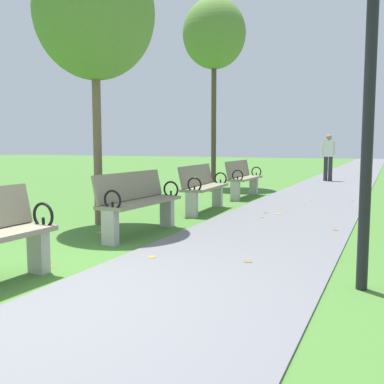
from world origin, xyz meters
TOP-DOWN VIEW (x-y plane):
  - ground_plane at (0.00, 0.00)m, footprint 80.00×80.00m
  - paved_walkway at (1.15, 18.00)m, footprint 2.31×44.00m
  - park_bench_2 at (-0.50, 2.71)m, footprint 0.54×1.62m
  - park_bench_3 at (-0.50, 5.13)m, footprint 0.55×1.62m
  - park_bench_4 at (-0.50, 7.67)m, footprint 0.48×1.60m
  - tree_1 at (-1.51, 3.15)m, footprint 1.88×1.88m
  - tree_2 at (-2.18, 9.97)m, footprint 1.87×1.87m
  - pedestrian_walking at (0.77, 13.46)m, footprint 0.53×0.23m
  - lamp_post at (2.61, 1.39)m, footprint 0.28×0.28m
  - scattered_leaves at (-0.53, 4.65)m, footprint 4.68×10.90m

SIDE VIEW (x-z plane):
  - ground_plane at x=0.00m, z-range 0.00..0.00m
  - scattered_leaves at x=-0.53m, z-range 0.00..0.02m
  - paved_walkway at x=1.15m, z-range 0.00..0.02m
  - park_bench_2 at x=-0.50m, z-range 0.04..0.93m
  - park_bench_3 at x=-0.50m, z-range 0.04..0.93m
  - park_bench_4 at x=-0.50m, z-range 0.04..0.93m
  - pedestrian_walking at x=0.77m, z-range 0.12..1.74m
  - lamp_post at x=2.61m, z-range 0.57..4.05m
  - tree_1 at x=-1.51m, z-range 1.14..5.52m
  - tree_2 at x=-2.18m, z-range 1.74..7.34m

